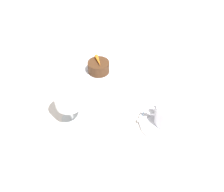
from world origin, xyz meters
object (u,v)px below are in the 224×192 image
(dinner_plate, at_px, (101,76))
(wine_glass, at_px, (68,98))
(dessert_cake, at_px, (99,67))
(fork, at_px, (47,75))
(coffee_cup, at_px, (169,115))

(dinner_plate, bearing_deg, wine_glass, 81.33)
(dinner_plate, height_order, dessert_cake, dessert_cake)
(fork, height_order, dessert_cake, dessert_cake)
(coffee_cup, bearing_deg, fork, -14.62)
(fork, relative_size, dessert_cake, 2.42)
(coffee_cup, distance_m, fork, 0.45)
(wine_glass, bearing_deg, coffee_cup, -169.54)
(wine_glass, bearing_deg, fork, -45.38)
(wine_glass, xyz_separation_m, fork, (0.16, -0.16, -0.09))
(dinner_plate, distance_m, fork, 0.20)
(coffee_cup, xyz_separation_m, dessert_cake, (0.26, -0.17, -0.01))
(coffee_cup, height_order, wine_glass, wine_glass)
(coffee_cup, height_order, fork, coffee_cup)
(fork, bearing_deg, wine_glass, 134.62)
(dinner_plate, bearing_deg, dessert_cake, -56.62)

